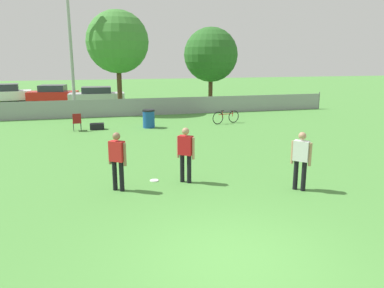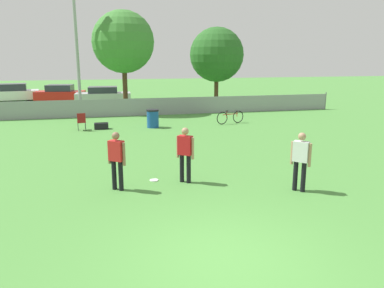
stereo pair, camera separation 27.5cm
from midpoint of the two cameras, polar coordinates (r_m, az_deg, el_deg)
The scene contains 16 objects.
ground_plane at distance 7.18m, azimuth 6.35°, elevation -17.32°, with size 120.00×120.00×0.00m, color #4C8C3D.
fence_backline at distance 24.11m, azimuth -8.13°, elevation 5.59°, with size 27.00×0.07×1.21m.
light_pole at distance 25.28m, azimuth -16.97°, elevation 15.68°, with size 0.90×0.36×8.53m.
tree_near_pole at distance 25.72m, azimuth -10.11°, elevation 15.04°, with size 4.06×4.06×6.65m.
tree_far_right at distance 29.04m, azimuth 4.07°, elevation 13.41°, with size 4.07×4.07×5.87m.
player_defender_red at distance 10.92m, azimuth -0.32°, elevation -1.09°, with size 0.46×0.43×1.65m.
player_thrower_red at distance 10.47m, azimuth -10.68°, elevation -1.94°, with size 0.47×0.43×1.65m.
player_receiver_white at distance 10.67m, azimuth 16.93°, elevation -2.01°, with size 0.44×0.45×1.65m.
frisbee_disc at distance 11.37m, azimuth -5.12°, elevation -5.50°, with size 0.26×0.26×0.03m.
folding_chair_sideline at distance 19.74m, azimuth -16.11°, elevation 3.43°, with size 0.45×0.45×0.89m.
bicycle_sideline at distance 21.13m, azimuth 6.22°, elevation 4.09°, with size 1.72×0.58×0.75m.
trash_bin at distance 19.90m, azimuth -5.61°, elevation 3.90°, with size 0.65×0.65×0.96m.
gear_bag_sideline at distance 19.94m, azimuth -13.27°, elevation 2.69°, with size 0.71×0.39×0.34m.
parked_car_white at distance 35.16m, azimuth -25.32°, elevation 7.03°, with size 4.18×2.36×1.49m.
parked_car_red at distance 33.55m, azimuth -19.21°, elevation 7.28°, with size 4.15×2.36×1.41m.
parked_car_silver at distance 31.25m, azimuth -13.14°, elevation 7.26°, with size 4.40×1.92×1.34m.
Camera 2 is at (-2.02, -5.85, 3.62)m, focal length 35.00 mm.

